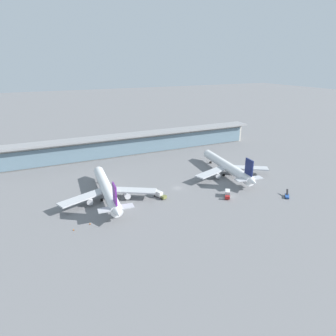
{
  "coord_description": "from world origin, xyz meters",
  "views": [
    {
      "loc": [
        -67.23,
        -130.37,
        64.43
      ],
      "look_at": [
        0.0,
        12.07,
        7.53
      ],
      "focal_mm": 31.92,
      "sensor_mm": 36.0,
      "label": 1
    }
  ],
  "objects_px": {
    "service_truck_by_tail_red": "(228,194)",
    "safety_cone_alpha": "(74,230)",
    "service_truck_mid_apron_blue": "(287,196)",
    "safety_cone_bravo": "(90,224)",
    "airliner_left_stand": "(107,189)",
    "airliner_centre_stand": "(227,167)",
    "service_truck_near_nose_yellow": "(246,167)",
    "service_truck_under_wing_olive": "(159,194)"
  },
  "relations": [
    {
      "from": "service_truck_near_nose_yellow",
      "to": "service_truck_under_wing_olive",
      "type": "xyz_separation_m",
      "value": [
        -65.96,
        -14.3,
        -0.02
      ]
    },
    {
      "from": "airliner_left_stand",
      "to": "airliner_centre_stand",
      "type": "distance_m",
      "value": 73.16
    },
    {
      "from": "service_truck_under_wing_olive",
      "to": "service_truck_near_nose_yellow",
      "type": "bearing_deg",
      "value": 12.23
    },
    {
      "from": "service_truck_near_nose_yellow",
      "to": "safety_cone_alpha",
      "type": "height_order",
      "value": "service_truck_near_nose_yellow"
    },
    {
      "from": "airliner_left_stand",
      "to": "service_truck_mid_apron_blue",
      "type": "bearing_deg",
      "value": -24.02
    },
    {
      "from": "service_truck_near_nose_yellow",
      "to": "service_truck_by_tail_red",
      "type": "xyz_separation_m",
      "value": [
        -34.85,
        -28.26,
        -0.02
      ]
    },
    {
      "from": "service_truck_by_tail_red",
      "to": "safety_cone_alpha",
      "type": "height_order",
      "value": "service_truck_by_tail_red"
    },
    {
      "from": "service_truck_near_nose_yellow",
      "to": "service_truck_under_wing_olive",
      "type": "distance_m",
      "value": 67.49
    },
    {
      "from": "airliner_centre_stand",
      "to": "safety_cone_alpha",
      "type": "relative_size",
      "value": 87.86
    },
    {
      "from": "service_truck_near_nose_yellow",
      "to": "service_truck_mid_apron_blue",
      "type": "relative_size",
      "value": 1.37
    },
    {
      "from": "service_truck_by_tail_red",
      "to": "safety_cone_alpha",
      "type": "bearing_deg",
      "value": 179.61
    },
    {
      "from": "airliner_centre_stand",
      "to": "safety_cone_bravo",
      "type": "bearing_deg",
      "value": -164.93
    },
    {
      "from": "service_truck_mid_apron_blue",
      "to": "airliner_centre_stand",
      "type": "bearing_deg",
      "value": 102.54
    },
    {
      "from": "service_truck_mid_apron_blue",
      "to": "service_truck_by_tail_red",
      "type": "distance_m",
      "value": 29.76
    },
    {
      "from": "service_truck_mid_apron_blue",
      "to": "safety_cone_alpha",
      "type": "xyz_separation_m",
      "value": [
        -101.46,
        13.65,
        -0.49
      ]
    },
    {
      "from": "airliner_centre_stand",
      "to": "safety_cone_alpha",
      "type": "distance_m",
      "value": 96.3
    },
    {
      "from": "service_truck_under_wing_olive",
      "to": "airliner_centre_stand",
      "type": "bearing_deg",
      "value": 13.26
    },
    {
      "from": "safety_cone_alpha",
      "to": "service_truck_by_tail_red",
      "type": "bearing_deg",
      "value": -0.39
    },
    {
      "from": "airliner_left_stand",
      "to": "airliner_centre_stand",
      "type": "relative_size",
      "value": 1.0
    },
    {
      "from": "airliner_centre_stand",
      "to": "service_truck_mid_apron_blue",
      "type": "relative_size",
      "value": 10.53
    },
    {
      "from": "airliner_left_stand",
      "to": "service_truck_by_tail_red",
      "type": "relative_size",
      "value": 8.47
    },
    {
      "from": "airliner_centre_stand",
      "to": "service_truck_under_wing_olive",
      "type": "relative_size",
      "value": 8.04
    },
    {
      "from": "service_truck_by_tail_red",
      "to": "safety_cone_bravo",
      "type": "distance_m",
      "value": 67.9
    },
    {
      "from": "airliner_left_stand",
      "to": "service_truck_by_tail_red",
      "type": "height_order",
      "value": "airliner_left_stand"
    },
    {
      "from": "service_truck_near_nose_yellow",
      "to": "airliner_centre_stand",
      "type": "bearing_deg",
      "value": -170.84
    },
    {
      "from": "airliner_centre_stand",
      "to": "safety_cone_bravo",
      "type": "distance_m",
      "value": 89.12
    },
    {
      "from": "service_truck_by_tail_red",
      "to": "safety_cone_bravo",
      "type": "relative_size",
      "value": 10.37
    },
    {
      "from": "airliner_centre_stand",
      "to": "safety_cone_alpha",
      "type": "xyz_separation_m",
      "value": [
        -92.86,
        -25.05,
        -4.84
      ]
    },
    {
      "from": "airliner_left_stand",
      "to": "safety_cone_alpha",
      "type": "distance_m",
      "value": 30.51
    },
    {
      "from": "airliner_centre_stand",
      "to": "safety_cone_alpha",
      "type": "height_order",
      "value": "airliner_centre_stand"
    },
    {
      "from": "service_truck_near_nose_yellow",
      "to": "service_truck_by_tail_red",
      "type": "distance_m",
      "value": 44.87
    },
    {
      "from": "service_truck_by_tail_red",
      "to": "safety_cone_bravo",
      "type": "xyz_separation_m",
      "value": [
        -67.84,
        2.41,
        -1.37
      ]
    },
    {
      "from": "service_truck_near_nose_yellow",
      "to": "safety_cone_bravo",
      "type": "distance_m",
      "value": 105.9
    },
    {
      "from": "service_truck_mid_apron_blue",
      "to": "safety_cone_bravo",
      "type": "bearing_deg",
      "value": 170.65
    },
    {
      "from": "airliner_left_stand",
      "to": "service_truck_near_nose_yellow",
      "type": "distance_m",
      "value": 90.1
    },
    {
      "from": "service_truck_near_nose_yellow",
      "to": "safety_cone_bravo",
      "type": "bearing_deg",
      "value": -165.87
    },
    {
      "from": "airliner_left_stand",
      "to": "safety_cone_alpha",
      "type": "relative_size",
      "value": 87.9
    },
    {
      "from": "service_truck_under_wing_olive",
      "to": "safety_cone_alpha",
      "type": "bearing_deg",
      "value": -162.87
    },
    {
      "from": "service_truck_mid_apron_blue",
      "to": "safety_cone_bravo",
      "type": "relative_size",
      "value": 8.34
    },
    {
      "from": "service_truck_near_nose_yellow",
      "to": "safety_cone_bravo",
      "type": "height_order",
      "value": "service_truck_near_nose_yellow"
    },
    {
      "from": "airliner_left_stand",
      "to": "service_truck_by_tail_red",
      "type": "distance_m",
      "value": 59.86
    },
    {
      "from": "airliner_left_stand",
      "to": "service_truck_near_nose_yellow",
      "type": "xyz_separation_m",
      "value": [
        89.89,
        4.99,
        -3.45
      ]
    }
  ]
}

